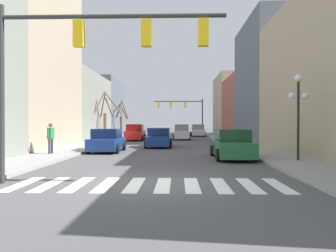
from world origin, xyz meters
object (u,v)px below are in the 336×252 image
at_px(car_parked_left_mid, 182,133).
at_px(car_parked_right_far, 107,141).
at_px(car_parked_right_near, 159,138).
at_px(pedestrian_on_right_sidewalk, 51,135).
at_px(street_tree_left_far, 106,118).
at_px(street_lamp_right_corner, 298,99).
at_px(car_at_intersection, 198,131).
at_px(car_parked_left_near, 135,133).
at_px(traffic_signal_near, 87,50).
at_px(car_driving_away_lane, 232,145).
at_px(street_tree_right_mid, 121,119).
at_px(traffic_signal_far, 183,108).

height_order(car_parked_left_mid, car_parked_right_far, car_parked_left_mid).
xyz_separation_m(car_parked_right_near, pedestrian_on_right_sidewalk, (-5.95, -7.46, 0.49)).
relative_size(pedestrian_on_right_sidewalk, street_tree_left_far, 0.34).
height_order(street_lamp_right_corner, pedestrian_on_right_sidewalk, street_lamp_right_corner).
relative_size(car_parked_left_mid, car_at_intersection, 0.96).
bearing_deg(car_parked_right_near, car_parked_left_near, -161.98).
height_order(traffic_signal_near, car_at_intersection, traffic_signal_near).
relative_size(street_lamp_right_corner, car_driving_away_lane, 0.90).
bearing_deg(car_parked_left_mid, street_tree_right_mid, 56.41).
bearing_deg(car_at_intersection, pedestrian_on_right_sidewalk, 160.47).
bearing_deg(car_at_intersection, car_driving_away_lane, -179.93).
distance_m(traffic_signal_near, car_parked_left_mid, 28.47).
height_order(street_lamp_right_corner, car_parked_right_far, street_lamp_right_corner).
xyz_separation_m(street_lamp_right_corner, car_parked_right_near, (-7.36, 10.46, -2.37)).
height_order(traffic_signal_near, car_parked_left_mid, traffic_signal_near).
bearing_deg(car_parked_left_near, pedestrian_on_right_sidewalk, 171.10).
xyz_separation_m(traffic_signal_far, car_driving_away_lane, (2.08, -33.69, -3.58)).
bearing_deg(street_lamp_right_corner, car_parked_right_far, 150.81).
bearing_deg(car_parked_right_far, car_driving_away_lane, -116.86).
distance_m(car_at_intersection, street_tree_left_far, 17.24).
distance_m(traffic_signal_near, car_parked_right_near, 16.51).
height_order(car_at_intersection, car_parked_right_near, car_at_intersection).
relative_size(car_driving_away_lane, car_parked_right_far, 1.09).
bearing_deg(traffic_signal_near, car_at_intersection, 81.26).
relative_size(car_driving_away_lane, car_parked_right_near, 1.00).
height_order(street_lamp_right_corner, car_parked_right_near, street_lamp_right_corner).
distance_m(traffic_signal_near, pedestrian_on_right_sidewalk, 10.22).
height_order(car_parked_left_mid, car_parked_right_near, car_parked_left_mid).
bearing_deg(car_driving_away_lane, car_parked_left_mid, 7.05).
distance_m(car_at_intersection, car_parked_right_near, 22.35).
bearing_deg(traffic_signal_near, traffic_signal_far, 84.75).
bearing_deg(street_tree_left_far, pedestrian_on_right_sidewalk, -88.96).
xyz_separation_m(traffic_signal_far, car_at_intersection, (2.04, -3.33, -3.52)).
height_order(street_lamp_right_corner, street_tree_right_mid, street_tree_right_mid).
xyz_separation_m(traffic_signal_far, car_parked_right_near, (-2.42, -25.23, -3.60)).
xyz_separation_m(car_driving_away_lane, street_tree_right_mid, (-10.61, 25.82, 1.69)).
distance_m(traffic_signal_near, street_tree_left_far, 25.09).
distance_m(car_parked_right_near, street_tree_right_mid, 18.48).
bearing_deg(car_parked_left_near, car_parked_left_mid, -68.30).
xyz_separation_m(street_lamp_right_corner, car_parked_right_far, (-10.61, 5.92, -2.37)).
relative_size(street_lamp_right_corner, street_tree_left_far, 0.79).
bearing_deg(car_parked_right_far, street_tree_right_mid, 7.46).
height_order(street_lamp_right_corner, car_at_intersection, street_lamp_right_corner).
relative_size(car_driving_away_lane, street_tree_left_far, 0.88).
xyz_separation_m(car_parked_left_mid, street_tree_right_mid, (-8.08, 5.37, 1.62)).
relative_size(car_parked_left_near, pedestrian_on_right_sidewalk, 2.49).
relative_size(street_lamp_right_corner, car_parked_left_mid, 0.97).
height_order(car_parked_right_near, pedestrian_on_right_sidewalk, pedestrian_on_right_sidewalk).
bearing_deg(pedestrian_on_right_sidewalk, car_at_intersection, 167.18).
relative_size(car_driving_away_lane, street_tree_right_mid, 0.94).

